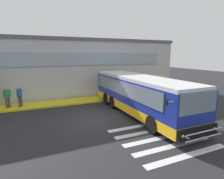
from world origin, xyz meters
The scene contains 8 objects.
ground_plane centered at (0.00, 0.00, -0.01)m, with size 80.00×90.00×0.02m, color #232326.
bay_paint_stripes centered at (2.00, -4.20, 0.00)m, with size 4.40×3.96×0.01m.
terminal_building centered at (-0.68, 11.64, 2.90)m, with size 24.27×13.80×5.80m.
boarding_curb centered at (0.00, 4.80, 0.07)m, with size 26.47×2.00×0.15m, color yellow.
bus_main_foreground centered at (3.09, -0.27, 1.33)m, with size 3.03×10.73×2.70m.
passenger_near_column centered at (-5.75, 4.53, 1.11)m, with size 0.52×0.50×1.68m.
passenger_by_doorway centered at (-4.87, 4.46, 1.08)m, with size 0.40×0.49×1.68m.
safety_bollard_yellow centered at (3.85, 3.60, 0.45)m, with size 0.18×0.18×0.90m, color yellow.
Camera 1 is at (-3.81, -11.16, 4.21)m, focal length 29.16 mm.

